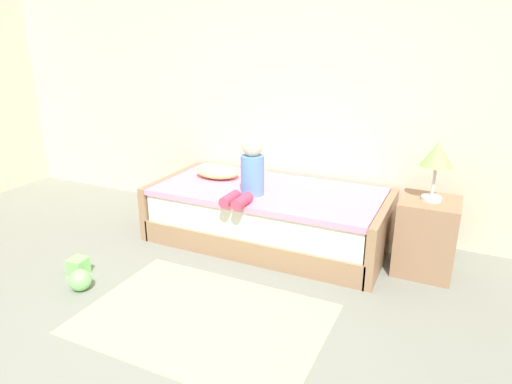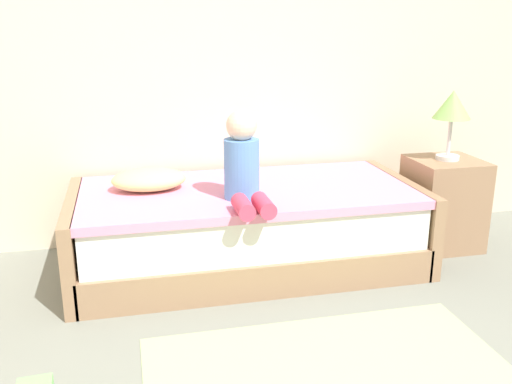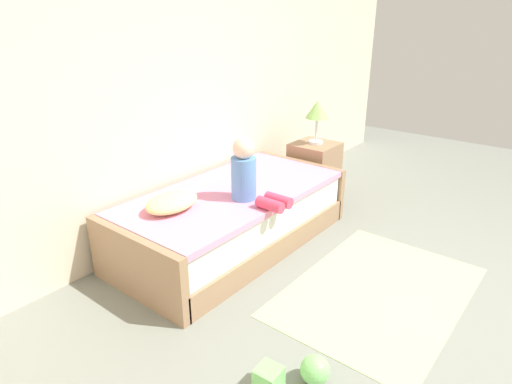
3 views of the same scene
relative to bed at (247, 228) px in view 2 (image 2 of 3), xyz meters
The scene contains 6 objects.
wall_rear 1.35m from the bed, 80.33° to the left, with size 7.20×0.10×2.90m, color beige.
bed is the anchor object (origin of this frame).
nightstand 1.35m from the bed, ahead, with size 0.44×0.44×0.60m, color #997556.
table_lamp 1.52m from the bed, ahead, with size 0.24×0.24×0.45m.
child_figure 0.52m from the bed, 106.26° to the right, with size 0.20×0.51×0.50m.
pillow 0.66m from the bed, behind, with size 0.44×0.30×0.13m, color #F2E58C.
Camera 2 is at (-0.79, -1.22, 1.47)m, focal length 39.82 mm.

